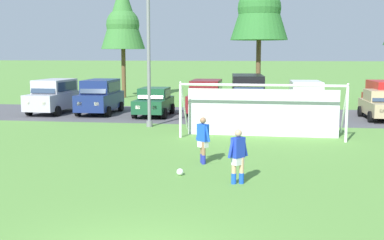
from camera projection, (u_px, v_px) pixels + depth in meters
ground_plane at (213, 134)px, 23.90m from camera, size 400.00×400.00×0.00m
parking_lot_strip at (225, 115)px, 31.00m from camera, size 52.00×8.40×0.01m
soccer_ball at (180, 172)px, 15.90m from camera, size 0.22×0.22×0.22m
soccer_goal at (262, 109)px, 22.95m from camera, size 7.46×2.12×2.57m
player_midfield_center at (203, 140)px, 17.52m from camera, size 0.60×0.56×1.64m
player_defender_far at (238, 157)px, 14.79m from camera, size 0.61×0.56×1.64m
parked_car_slot_far_left at (54, 96)px, 31.96m from camera, size 2.37×4.72×2.16m
parked_car_slot_left at (100, 96)px, 31.69m from camera, size 2.20×4.63×2.16m
parked_car_slot_center_left at (154, 102)px, 30.64m from camera, size 2.07×4.22×1.72m
parked_car_slot_center at (206, 97)px, 31.29m from camera, size 2.16×4.61×2.16m
parked_car_slot_center_right at (247, 94)px, 30.36m from camera, size 2.48×4.94×2.52m
parked_car_slot_right at (306, 99)px, 30.01m from camera, size 2.24×4.65×2.16m
parked_car_slot_far_right at (382, 105)px, 28.92m from camera, size 2.15×4.26×1.72m
tree_left_edge at (123, 17)px, 42.23m from camera, size 3.74×3.74×9.97m
street_lamp at (152, 49)px, 25.74m from camera, size 2.00×0.32×7.85m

